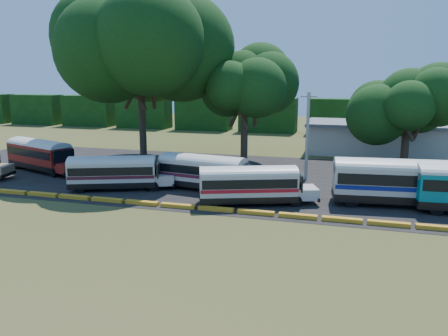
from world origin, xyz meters
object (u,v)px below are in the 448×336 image
(bus_cream_west, at_px, (115,171))
(tree_west, at_px, (139,42))
(bus_red, at_px, (40,153))
(bus_white_red, at_px, (251,183))

(bus_cream_west, xyz_separation_m, tree_west, (-3.20, 12.13, 11.70))
(bus_red, distance_m, tree_west, 15.90)
(bus_cream_west, distance_m, tree_west, 17.15)
(bus_white_red, bearing_deg, bus_cream_west, 154.77)
(bus_red, xyz_separation_m, bus_cream_west, (11.38, -4.79, -0.21))
(bus_red, height_order, bus_white_red, bus_red)
(bus_red, xyz_separation_m, tree_west, (8.18, 7.34, 11.50))
(bus_red, distance_m, bus_white_red, 24.46)
(bus_cream_west, bearing_deg, tree_west, 84.08)
(bus_cream_west, bearing_deg, bus_red, 136.47)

